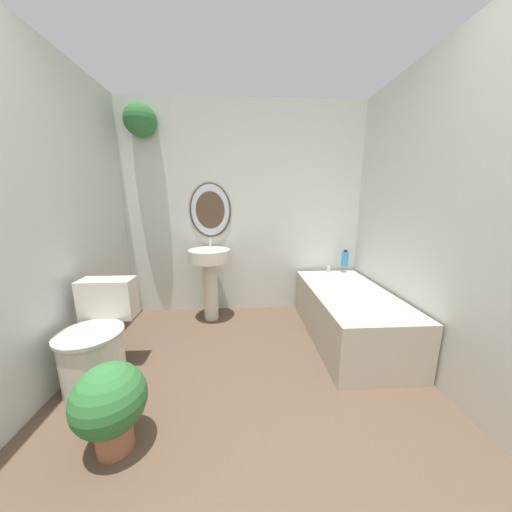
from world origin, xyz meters
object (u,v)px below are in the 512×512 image
at_px(pedestal_sink, 210,270).
at_px(bathtub, 348,313).
at_px(shampoo_bottle, 345,259).
at_px(potted_plant, 110,402).
at_px(toilet, 97,345).

distance_m(pedestal_sink, bathtub, 1.50).
bearing_deg(shampoo_bottle, potted_plant, -138.54).
bearing_deg(shampoo_bottle, toilet, -152.99).
bearing_deg(potted_plant, bathtub, 31.63).
distance_m(pedestal_sink, shampoo_bottle, 1.58).
distance_m(toilet, potted_plant, 0.64).
relative_size(toilet, pedestal_sink, 0.81).
relative_size(toilet, shampoo_bottle, 3.80).
relative_size(pedestal_sink, potted_plant, 1.81).
bearing_deg(toilet, bathtub, 14.12).
relative_size(pedestal_sink, shampoo_bottle, 4.69).
height_order(bathtub, potted_plant, bathtub).
xyz_separation_m(pedestal_sink, bathtub, (1.37, -0.50, -0.32)).
height_order(toilet, shampoo_bottle, shampoo_bottle).
relative_size(bathtub, shampoo_bottle, 7.43).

